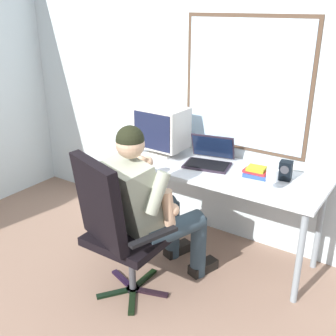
% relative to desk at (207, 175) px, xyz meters
% --- Properties ---
extents(wall_rear, '(4.74, 0.08, 2.76)m').
position_rel_desk_xyz_m(wall_rear, '(0.03, 0.37, 0.70)').
color(wall_rear, silver).
rests_on(wall_rear, ground).
extents(desk, '(1.86, 0.62, 0.76)m').
position_rel_desk_xyz_m(desk, '(0.00, 0.00, 0.00)').
color(desk, gray).
rests_on(desk, ground).
extents(office_chair, '(0.69, 0.62, 1.09)m').
position_rel_desk_xyz_m(office_chair, '(-0.20, -0.90, -0.07)').
color(office_chair, black).
rests_on(office_chair, ground).
extents(person_seated, '(0.68, 0.90, 1.25)m').
position_rel_desk_xyz_m(person_seated, '(-0.12, -0.62, -0.02)').
color(person_seated, '#2E3E49').
rests_on(person_seated, ground).
extents(crt_monitor, '(0.41, 0.31, 0.41)m').
position_rel_desk_xyz_m(crt_monitor, '(-0.47, 0.05, 0.31)').
color(crt_monitor, beige).
rests_on(crt_monitor, desk).
extents(laptop, '(0.42, 0.39, 0.22)m').
position_rel_desk_xyz_m(laptop, '(-0.02, 0.08, 0.13)').
color(laptop, black).
rests_on(laptop, desk).
extents(wine_glass, '(0.08, 0.08, 0.16)m').
position_rel_desk_xyz_m(wine_glass, '(0.58, -0.14, 0.19)').
color(wine_glass, silver).
rests_on(wine_glass, desk).
extents(desk_speaker, '(0.10, 0.10, 0.14)m').
position_rel_desk_xyz_m(desk_speaker, '(0.60, 0.10, 0.15)').
color(desk_speaker, black).
rests_on(desk_speaker, desk).
extents(book_stack, '(0.19, 0.14, 0.07)m').
position_rel_desk_xyz_m(book_stack, '(0.40, 0.03, 0.11)').
color(book_stack, '#284793').
rests_on(book_stack, desk).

